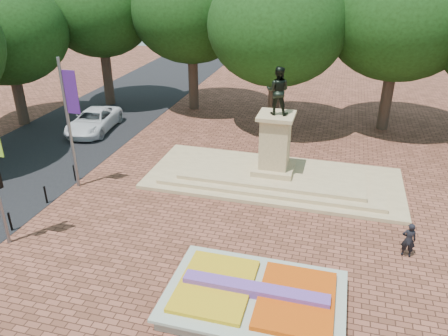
# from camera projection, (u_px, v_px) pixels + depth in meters

# --- Properties ---
(ground) EXTENTS (90.00, 90.00, 0.00)m
(ground) POSITION_uv_depth(u_px,v_px,m) (240.00, 267.00, 17.64)
(ground) COLOR brown
(ground) RESTS_ON ground
(asphalt_street) EXTENTS (9.00, 90.00, 0.02)m
(asphalt_street) POSITION_uv_depth(u_px,v_px,m) (11.00, 172.00, 25.55)
(asphalt_street) COLOR black
(asphalt_street) RESTS_ON ground
(flower_bed) EXTENTS (6.30, 4.30, 0.91)m
(flower_bed) POSITION_uv_depth(u_px,v_px,m) (255.00, 298.00, 15.49)
(flower_bed) COLOR gray
(flower_bed) RESTS_ON ground
(monument) EXTENTS (14.00, 6.00, 6.40)m
(monument) POSITION_uv_depth(u_px,v_px,m) (274.00, 166.00, 24.22)
(monument) COLOR tan
(monument) RESTS_ON ground
(tree_row_back) EXTENTS (44.80, 8.80, 10.43)m
(tree_row_back) POSITION_uv_depth(u_px,v_px,m) (336.00, 33.00, 29.86)
(tree_row_back) COLOR #3A2820
(tree_row_back) RESTS_ON ground
(van) EXTENTS (3.17, 5.77, 1.53)m
(van) POSITION_uv_depth(u_px,v_px,m) (94.00, 121.00, 31.35)
(van) COLOR silver
(van) RESTS_ON ground
(pedestrian) EXTENTS (0.58, 0.38, 1.57)m
(pedestrian) POSITION_uv_depth(u_px,v_px,m) (409.00, 240.00, 18.00)
(pedestrian) COLOR black
(pedestrian) RESTS_ON ground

